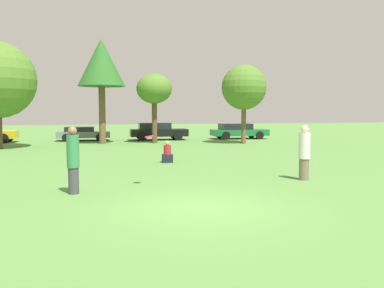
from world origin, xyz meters
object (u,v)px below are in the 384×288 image
Objects in this scene: person_thrower at (73,160)px; tree_1 at (101,64)px; tree_3 at (244,88)px; parked_car_grey at (83,133)px; tree_2 at (154,90)px; bystander_sitting at (167,154)px; parked_car_green at (238,131)px; person_catcher at (304,153)px; parked_car_black at (158,131)px; frisbee at (149,137)px.

tree_1 reaches higher than person_thrower.
tree_3 is 1.37× the size of parked_car_grey.
person_thrower is at bearing -105.63° from tree_2.
bystander_sitting is at bearing -95.46° from tree_2.
parked_car_green is at bearing 20.82° from tree_2.
person_thrower is 18.59m from tree_3.
person_catcher reaches higher than parked_car_black.
tree_3 is (3.43, 14.41, 2.97)m from person_catcher.
frisbee is at bearing -4.23° from person_catcher.
tree_2 reaches higher than parked_car_green.
parked_car_green is at bearing 62.73° from frisbee.
tree_2 is 1.08× the size of parked_car_black.
person_thrower is 0.38× the size of tree_2.
tree_1 reaches higher than parked_car_green.
tree_1 is at bearing -73.91° from person_catcher.
tree_2 is 0.89× the size of tree_3.
tree_3 is at bearing -104.52° from parked_car_green.
person_catcher is 0.45× the size of parked_car_grey.
tree_3 reaches higher than parked_car_green.
parked_car_grey reaches higher than bystander_sitting.
person_catcher is 19.47m from parked_car_black.
parked_car_black reaches higher than parked_car_green.
bystander_sitting is (1.53, 5.47, -1.12)m from frisbee.
bystander_sitting is at bearing 54.35° from person_thrower.
parked_car_black is at bearing 70.67° from person_thrower.
person_catcher is 18.25m from tree_1.
parked_car_black is at bearing 179.04° from parked_car_green.
person_catcher is (7.24, 0.52, -0.04)m from person_thrower.
person_thrower reaches higher than parked_car_grey.
bystander_sitting is (-3.56, 5.48, -0.52)m from person_catcher.
parked_car_black reaches higher than bystander_sitting.
bystander_sitting is 15.98m from parked_car_green.
parked_car_black is at bearing 136.64° from tree_3.
frisbee is at bearing -98.24° from parked_car_black.
parked_car_black is at bearing -88.73° from person_catcher.
tree_2 reaches higher than parked_car_grey.
parked_car_grey is 0.88× the size of parked_car_black.
tree_1 reaches higher than bystander_sitting.
person_thrower is 1.92× the size of bystander_sitting.
frisbee is 21.52m from parked_car_green.
tree_1 is 9.91m from tree_3.
person_thrower is 20.50m from parked_car_grey.
frisbee reaches higher than parked_car_black.
person_thrower is 0.46× the size of parked_car_grey.
bystander_sitting is at bearing 74.36° from frisbee.
parked_car_black is (0.69, 3.03, -3.04)m from tree_2.
tree_1 is at bearing -165.52° from parked_car_green.
tree_1 is at bearing -145.41° from parked_car_black.
parked_car_grey is at bearing 153.07° from tree_3.
person_thrower is 7.06m from bystander_sitting.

